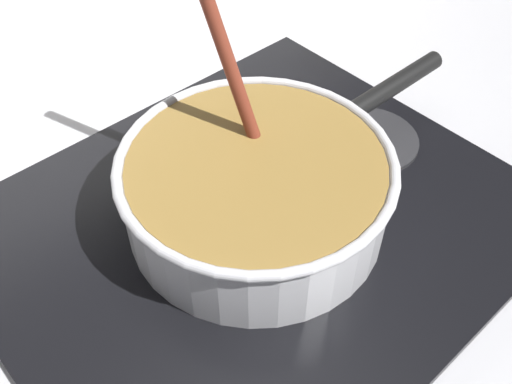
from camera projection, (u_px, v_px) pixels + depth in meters
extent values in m
cube|color=black|center=(256.00, 222.00, 0.63)|extent=(0.56, 0.48, 0.01)
torus|color=#592D0C|center=(256.00, 216.00, 0.63)|extent=(0.16, 0.16, 0.01)
cylinder|color=#262628|center=(369.00, 140.00, 0.71)|extent=(0.12, 0.12, 0.01)
cylinder|color=silver|center=(256.00, 192.00, 0.60)|extent=(0.27, 0.27, 0.08)
cylinder|color=olive|center=(256.00, 189.00, 0.60)|extent=(0.26, 0.26, 0.08)
torus|color=silver|center=(256.00, 163.00, 0.57)|extent=(0.28, 0.28, 0.01)
cylinder|color=black|center=(393.00, 86.00, 0.68)|extent=(0.16, 0.02, 0.02)
cylinder|color=#EDD88C|center=(310.00, 235.00, 0.52)|extent=(0.03, 0.03, 0.01)
cylinder|color=beige|center=(238.00, 178.00, 0.57)|extent=(0.03, 0.03, 0.01)
cylinder|color=#EDD88C|center=(205.00, 155.00, 0.59)|extent=(0.04, 0.04, 0.01)
cylinder|color=beige|center=(342.00, 139.00, 0.61)|extent=(0.03, 0.03, 0.01)
cylinder|color=#EDD88C|center=(166.00, 165.00, 0.58)|extent=(0.04, 0.04, 0.01)
cylinder|color=#E5CC7A|center=(191.00, 221.00, 0.53)|extent=(0.04, 0.04, 0.01)
cylinder|color=beige|center=(293.00, 162.00, 0.58)|extent=(0.03, 0.03, 0.01)
cylinder|color=maroon|center=(222.00, 43.00, 0.54)|extent=(0.03, 0.10, 0.22)
cube|color=brown|center=(258.00, 148.00, 0.61)|extent=(0.04, 0.05, 0.01)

